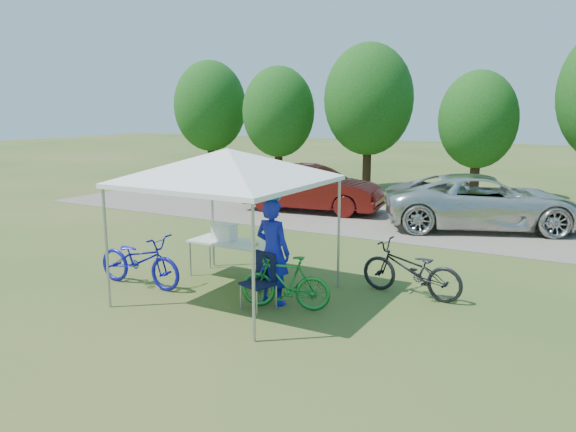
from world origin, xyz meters
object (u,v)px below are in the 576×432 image
at_px(minivan, 484,202).
at_px(sedan, 312,188).
at_px(bike_green, 285,282).
at_px(cooler, 224,232).
at_px(folding_table, 234,244).
at_px(folding_chair, 262,276).
at_px(bike_dark, 411,270).
at_px(cyclist, 273,252).
at_px(bike_blue, 140,260).

relative_size(minivan, sedan, 1.19).
bearing_deg(bike_green, cooler, -132.58).
xyz_separation_m(folding_table, cooler, (-0.24, 0.00, 0.22)).
height_order(folding_table, sedan, sedan).
height_order(folding_chair, bike_dark, bike_dark).
bearing_deg(bike_dark, bike_green, -39.62).
distance_m(cooler, bike_green, 2.33).
xyz_separation_m(folding_table, sedan, (-2.01, 7.41, 0.07)).
bearing_deg(folding_chair, cyclist, 95.34).
bearing_deg(cooler, sedan, 103.47).
height_order(folding_table, folding_chair, folding_chair).
height_order(cooler, bike_dark, cooler).
height_order(minivan, sedan, minivan).
height_order(bike_blue, sedan, sedan).
relative_size(bike_blue, sedan, 0.42).
relative_size(folding_table, bike_blue, 0.94).
bearing_deg(minivan, sedan, 67.43).
distance_m(bike_blue, bike_dark, 5.19).
bearing_deg(minivan, folding_chair, 143.82).
xyz_separation_m(folding_chair, cooler, (-1.64, 1.18, 0.37)).
height_order(cooler, bike_green, cooler).
relative_size(cyclist, bike_green, 1.19).
height_order(folding_table, bike_blue, bike_blue).
distance_m(folding_chair, bike_green, 0.42).
bearing_deg(bike_dark, bike_blue, -62.43).
bearing_deg(bike_blue, sedan, 3.68).
xyz_separation_m(bike_blue, minivan, (4.80, 8.73, 0.27)).
bearing_deg(folding_chair, bike_green, 37.94).
relative_size(bike_blue, bike_green, 1.24).
bearing_deg(bike_dark, folding_table, -74.14).
relative_size(folding_table, minivan, 0.33).
height_order(bike_blue, bike_green, bike_blue).
xyz_separation_m(cyclist, sedan, (-3.48, 8.32, -0.16)).
height_order(folding_chair, sedan, sedan).
bearing_deg(sedan, cyclist, -165.35).
distance_m(folding_table, cooler, 0.32).
bearing_deg(bike_dark, minivan, -175.13).
xyz_separation_m(cooler, cyclist, (1.70, -0.91, 0.01)).
height_order(cooler, bike_blue, cooler).
relative_size(bike_green, minivan, 0.28).
xyz_separation_m(bike_green, minivan, (1.70, 8.45, 0.32)).
relative_size(bike_dark, minivan, 0.35).
xyz_separation_m(bike_dark, minivan, (0.01, 6.74, 0.28)).
bearing_deg(bike_blue, minivan, -29.70).
bearing_deg(cyclist, folding_table, -25.82).
bearing_deg(cooler, folding_chair, -35.78).
relative_size(cooler, bike_dark, 0.25).
bearing_deg(cooler, cyclist, -28.19).
xyz_separation_m(bike_dark, sedan, (-5.49, 6.74, 0.28)).
xyz_separation_m(cyclist, bike_dark, (2.01, 1.58, -0.43)).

